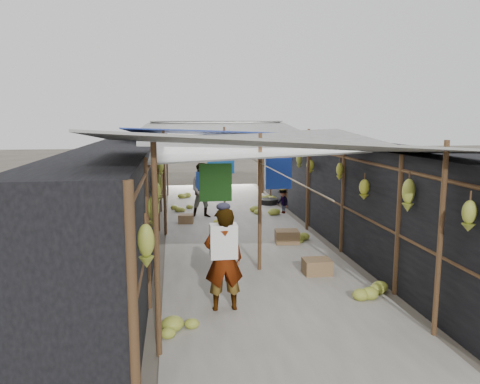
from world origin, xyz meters
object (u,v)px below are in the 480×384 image
crate_near (287,237)px  black_basin (269,202)px  shopper_blue (203,191)px  vendor_seated (283,201)px  vendor_elderly (224,260)px

crate_near → black_basin: (0.58, 4.89, -0.06)m
shopper_blue → black_basin: bearing=40.8°
shopper_blue → vendor_seated: 2.45m
crate_near → black_basin: bearing=89.3°
shopper_blue → vendor_seated: size_ratio=2.09×
vendor_seated → black_basin: bearing=163.2°
black_basin → vendor_seated: vendor_seated is taller
black_basin → vendor_elderly: size_ratio=0.40×
crate_near → vendor_elderly: bearing=-111.5°
black_basin → vendor_seated: (0.11, -1.56, 0.29)m
crate_near → vendor_elderly: vendor_elderly is taller
vendor_elderly → vendor_seated: 7.34m
crate_near → vendor_seated: 3.41m
black_basin → crate_near: bearing=-96.8°
shopper_blue → vendor_seated: (2.41, 0.20, -0.42)m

